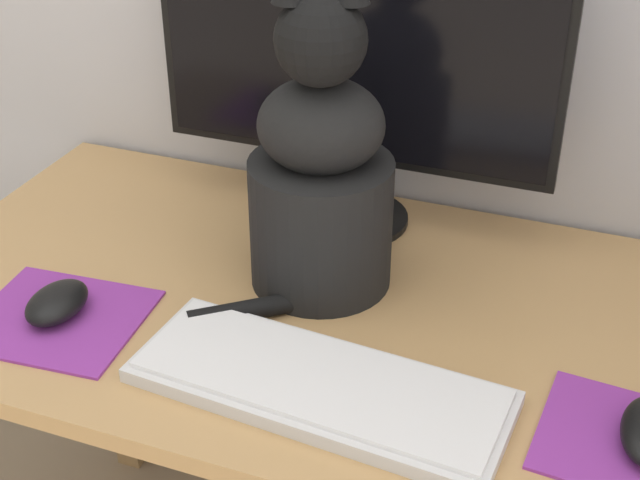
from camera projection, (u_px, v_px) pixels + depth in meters
The scene contains 7 objects.
desk at pixel (345, 373), 1.20m from camera, with size 1.20×0.62×0.71m.
monitor at pixel (354, 56), 1.20m from camera, with size 0.57×0.17×0.45m.
keyboard at pixel (319, 385), 1.00m from camera, with size 0.44×0.19×0.02m.
mousepad_left at pixel (59, 319), 1.12m from camera, with size 0.22×0.20×0.00m.
mousepad_right at pixel (631, 443), 0.93m from camera, with size 0.20×0.18×0.00m.
computer_mouse_left at pixel (57, 303), 1.12m from camera, with size 0.07×0.10×0.04m.
cat at pixel (320, 176), 1.12m from camera, with size 0.24×0.29×0.42m.
Camera 1 is at (0.30, -0.89, 1.38)m, focal length 50.00 mm.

